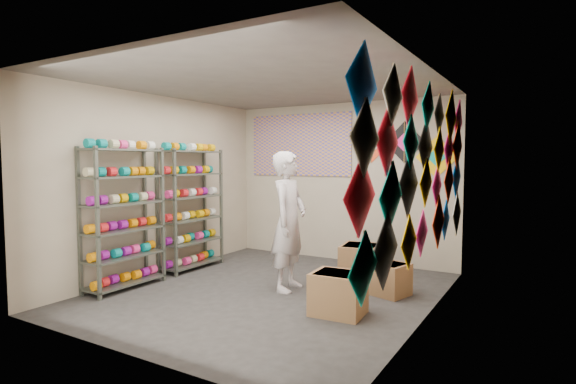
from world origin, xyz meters
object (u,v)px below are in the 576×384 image
Objects in this scene: shelf_rack_front at (124,218)px; shopkeeper at (289,221)px; carton_a at (338,294)px; carton_c at (360,262)px; shelf_rack_back at (191,209)px; carton_b at (387,279)px.

shopkeeper is (1.94, 1.07, -0.03)m from shelf_rack_front.
carton_c is at bearing 98.64° from carton_a.
shelf_rack_front is 1.00× the size of shelf_rack_back.
shelf_rack_back is 3.24m from carton_b.
shelf_rack_back is 3.36× the size of carton_a.
shelf_rack_front is 3.80× the size of carton_b.
carton_b is at bearing 4.20° from shelf_rack_back.
shelf_rack_front is 2.22m from shopkeeper.
shelf_rack_back is (0.00, 1.30, 0.00)m from shelf_rack_front.
carton_a is (2.91, 0.52, -0.71)m from shelf_rack_front.
carton_c is (-0.58, 0.53, 0.05)m from carton_b.
shelf_rack_back is 1.95m from shopkeeper.
shelf_rack_back reaches higher than carton_c.
shopkeeper is 1.31m from carton_a.
carton_c is at bearing 154.29° from carton_b.
shelf_rack_front is 3.36m from carton_c.
carton_b is (0.23, 1.01, -0.03)m from carton_a.
shopkeeper reaches higher than carton_a.
shelf_rack_front is at bearing -137.50° from carton_b.
carton_a is 0.99× the size of carton_c.
carton_a is 1.13× the size of carton_b.
carton_c reaches higher than carton_b.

